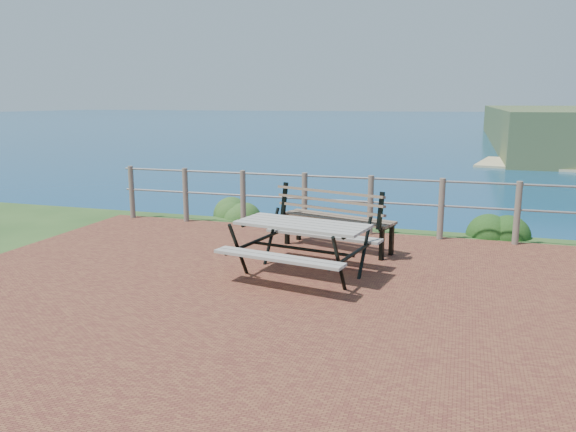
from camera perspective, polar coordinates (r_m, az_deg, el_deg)
ground at (r=6.47m, az=3.41°, el=-8.60°), size 10.00×7.00×0.12m
ocean at (r=205.92m, az=17.33°, el=10.47°), size 1200.00×1200.00×0.00m
safety_railing at (r=9.51m, az=8.38°, el=1.43°), size 9.40×0.10×1.00m
picnic_table at (r=7.16m, az=1.44°, el=-2.82°), size 1.75×1.42×0.70m
park_bench at (r=8.45m, az=5.08°, el=0.77°), size 1.81×0.94×0.99m
shrub_lip_west at (r=11.06m, az=-5.26°, el=-0.10°), size 0.78×0.78×0.53m
shrub_lip_east at (r=10.22m, az=20.31°, el=-1.75°), size 0.78×0.78×0.53m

